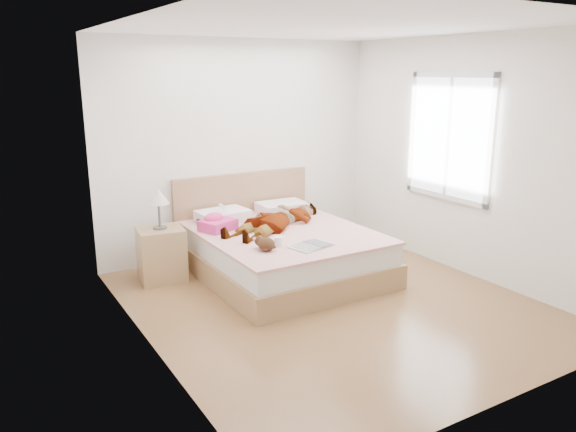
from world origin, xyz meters
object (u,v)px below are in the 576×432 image
object	(u,v)px
magazine	(312,246)
towel	(217,223)
nightstand	(161,250)
bed	(280,249)
phone	(222,206)
plush_toy	(265,243)
woman	(277,216)
coffee_mug	(279,241)

from	to	relation	value
magazine	towel	bearing A→B (deg)	118.37
towel	nightstand	distance (m)	0.67
bed	towel	world-z (taller)	bed
phone	plush_toy	world-z (taller)	phone
magazine	plush_toy	xyz separation A→B (m)	(-0.46, 0.13, 0.06)
plush_toy	nightstand	distance (m)	1.29
magazine	bed	bearing A→B (deg)	86.41
woman	magazine	bearing A→B (deg)	-31.79
towel	nightstand	size ratio (longest dim) A/B	0.43
woman	plush_toy	distance (m)	0.94
phone	plush_toy	bearing A→B (deg)	-118.39
bed	plush_toy	bearing A→B (deg)	-130.40
woman	nightstand	distance (m)	1.34
phone	bed	world-z (taller)	bed
plush_toy	bed	bearing A→B (deg)	49.60
bed	magazine	xyz separation A→B (m)	(-0.05, -0.73, 0.24)
bed	nightstand	size ratio (longest dim) A/B	2.04
plush_toy	nightstand	size ratio (longest dim) A/B	0.26
phone	towel	world-z (taller)	phone
bed	magazine	size ratio (longest dim) A/B	4.38
woman	coffee_mug	distance (m)	0.79
magazine	plush_toy	world-z (taller)	plush_toy
magazine	coffee_mug	size ratio (longest dim) A/B	3.51
towel	magazine	xyz separation A→B (m)	(0.57, -1.05, -0.07)
woman	bed	world-z (taller)	bed
woman	coffee_mug	size ratio (longest dim) A/B	11.48
magazine	coffee_mug	world-z (taller)	coffee_mug
woman	plush_toy	bearing A→B (deg)	-62.36
woman	magazine	world-z (taller)	woman
phone	woman	bearing A→B (deg)	-63.69
magazine	nightstand	world-z (taller)	nightstand
phone	nightstand	distance (m)	0.87
bed	coffee_mug	xyz separation A→B (m)	(-0.32, -0.55, 0.29)
coffee_mug	bed	bearing A→B (deg)	59.42
plush_toy	magazine	bearing A→B (deg)	-15.93
towel	plush_toy	distance (m)	0.93
towel	bed	bearing A→B (deg)	-27.62
phone	bed	xyz separation A→B (m)	(0.44, -0.55, -0.43)
coffee_mug	plush_toy	world-z (taller)	plush_toy
woman	nightstand	world-z (taller)	nightstand
coffee_mug	nightstand	distance (m)	1.36
magazine	plush_toy	size ratio (longest dim) A/B	1.82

